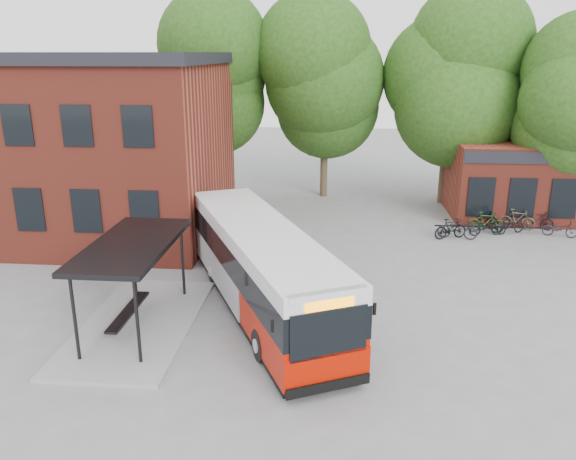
# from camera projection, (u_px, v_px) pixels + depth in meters

# --- Properties ---
(ground) EXTENTS (100.00, 100.00, 0.00)m
(ground) POSITION_uv_depth(u_px,v_px,m) (279.00, 317.00, 18.81)
(ground) COLOR slate
(station_building) EXTENTS (18.40, 10.40, 8.50)m
(station_building) POSITION_uv_depth(u_px,v_px,m) (31.00, 144.00, 27.16)
(station_building) COLOR maroon
(station_building) RESTS_ON ground
(bus_shelter) EXTENTS (3.60, 7.00, 2.90)m
(bus_shelter) POSITION_uv_depth(u_px,v_px,m) (135.00, 285.00, 17.80)
(bus_shelter) COLOR black
(bus_shelter) RESTS_ON ground
(bike_rail) EXTENTS (5.20, 0.10, 0.38)m
(bike_rail) POSITION_uv_depth(u_px,v_px,m) (488.00, 230.00, 27.47)
(bike_rail) COLOR black
(bike_rail) RESTS_ON ground
(tree_0) EXTENTS (7.92, 7.92, 11.00)m
(tree_0) POSITION_uv_depth(u_px,v_px,m) (205.00, 106.00, 32.85)
(tree_0) COLOR #1D3F10
(tree_0) RESTS_ON ground
(tree_1) EXTENTS (7.92, 7.92, 10.40)m
(tree_1) POSITION_uv_depth(u_px,v_px,m) (325.00, 111.00, 33.30)
(tree_1) COLOR #1D3F10
(tree_1) RESTS_ON ground
(tree_2) EXTENTS (7.92, 7.92, 11.00)m
(tree_2) POSITION_uv_depth(u_px,v_px,m) (449.00, 108.00, 31.68)
(tree_2) COLOR #1D3F10
(tree_2) RESTS_ON ground
(tree_3) EXTENTS (7.04, 7.04, 9.28)m
(tree_3) POSITION_uv_depth(u_px,v_px,m) (565.00, 134.00, 27.72)
(tree_3) COLOR #1D3F10
(tree_3) RESTS_ON ground
(city_bus) EXTENTS (7.07, 11.49, 2.93)m
(city_bus) POSITION_uv_depth(u_px,v_px,m) (261.00, 269.00, 19.09)
(city_bus) COLOR #B00F00
(city_bus) RESTS_ON ground
(bicycle_0) EXTENTS (1.94, 1.02, 0.97)m
(bicycle_0) POSITION_uv_depth(u_px,v_px,m) (457.00, 229.00, 26.65)
(bicycle_0) COLOR black
(bicycle_0) RESTS_ON ground
(bicycle_1) EXTENTS (1.73, 1.05, 1.01)m
(bicycle_1) POSITION_uv_depth(u_px,v_px,m) (451.00, 229.00, 26.62)
(bicycle_1) COLOR black
(bicycle_1) RESTS_ON ground
(bicycle_2) EXTENTS (1.97, 1.15, 0.98)m
(bicycle_2) POSITION_uv_depth(u_px,v_px,m) (480.00, 218.00, 28.33)
(bicycle_2) COLOR black
(bicycle_2) RESTS_ON ground
(bicycle_3) EXTENTS (1.79, 0.60, 1.06)m
(bicycle_3) POSITION_uv_depth(u_px,v_px,m) (486.00, 222.00, 27.55)
(bicycle_3) COLOR #13401A
(bicycle_3) RESTS_ON ground
(bicycle_4) EXTENTS (1.78, 0.96, 0.89)m
(bicycle_4) POSITION_uv_depth(u_px,v_px,m) (486.00, 227.00, 27.12)
(bicycle_4) COLOR black
(bicycle_4) RESTS_ON ground
(bicycle_5) EXTENTS (1.81, 0.88, 1.05)m
(bicycle_5) POSITION_uv_depth(u_px,v_px,m) (517.00, 219.00, 28.04)
(bicycle_5) COLOR #473E34
(bicycle_5) RESTS_ON ground
(bicycle_6) EXTENTS (1.65, 1.15, 0.82)m
(bicycle_6) POSITION_uv_depth(u_px,v_px,m) (510.00, 226.00, 27.40)
(bicycle_6) COLOR black
(bicycle_6) RESTS_ON ground
(bicycle_7) EXTENTS (1.65, 0.91, 0.95)m
(bicycle_7) POSITION_uv_depth(u_px,v_px,m) (537.00, 220.00, 28.09)
(bicycle_7) COLOR black
(bicycle_7) RESTS_ON ground
(bicycle_extra_0) EXTENTS (1.67, 1.00, 0.83)m
(bicycle_extra_0) POSITION_uv_depth(u_px,v_px,m) (560.00, 229.00, 26.94)
(bicycle_extra_0) COLOR black
(bicycle_extra_0) RESTS_ON ground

